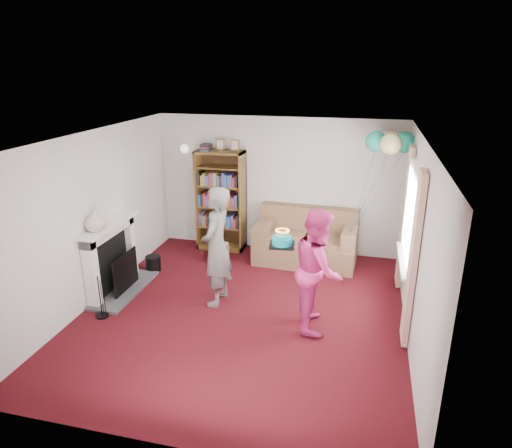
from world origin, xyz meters
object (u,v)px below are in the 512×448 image
(sofa, at_px, (306,242))
(person_magenta, at_px, (318,269))
(person_striped, at_px, (217,247))
(birthday_cake, at_px, (282,241))
(bookcase, at_px, (221,201))

(sofa, distance_m, person_magenta, 2.23)
(person_striped, bearing_deg, person_magenta, 80.08)
(person_striped, distance_m, birthday_cake, 1.07)
(person_magenta, distance_m, birthday_cake, 0.60)
(sofa, distance_m, person_striped, 2.20)
(bookcase, bearing_deg, birthday_cake, -55.40)
(sofa, bearing_deg, bookcase, 174.77)
(person_magenta, height_order, birthday_cake, person_magenta)
(bookcase, xyz_separation_m, person_magenta, (2.10, -2.36, -0.10))
(person_striped, height_order, birthday_cake, person_striped)
(bookcase, height_order, birthday_cake, bookcase)
(sofa, height_order, person_striped, person_striped)
(person_magenta, relative_size, birthday_cake, 5.05)
(person_striped, bearing_deg, bookcase, -163.05)
(person_striped, bearing_deg, sofa, 150.81)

